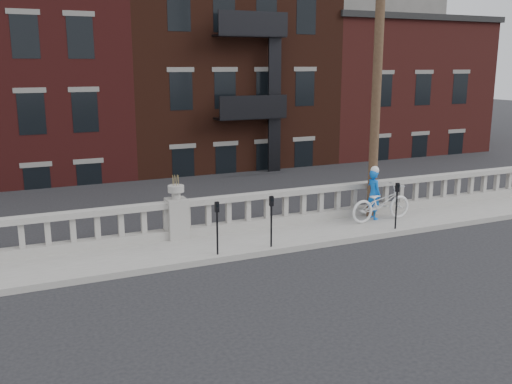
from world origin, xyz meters
TOP-DOWN VIEW (x-y plane):
  - ground at (0.00, 0.00)m, footprint 120.00×120.00m
  - sidewalk at (0.00, 3.00)m, footprint 32.00×2.20m
  - balustrade at (0.00, 3.95)m, footprint 28.00×0.34m
  - planter_pedestal at (0.00, 3.95)m, footprint 0.55×0.55m
  - lower_level at (0.56, 23.04)m, footprint 80.00×44.00m
  - utility_pole at (6.20, 3.60)m, footprint 1.60×0.28m
  - parking_meter_b at (0.50, 2.15)m, footprint 0.10×0.09m
  - parking_meter_c at (2.00, 2.15)m, footprint 0.10×0.09m
  - parking_meter_d at (6.02, 2.15)m, footprint 0.10×0.09m
  - bicycle at (6.18, 3.08)m, footprint 2.12×0.79m
  - cyclist at (6.09, 3.35)m, footprint 0.37×0.56m

SIDE VIEW (x-z plane):
  - ground at x=0.00m, z-range 0.00..0.00m
  - sidewalk at x=0.00m, z-range 0.00..0.15m
  - balustrade at x=0.00m, z-range 0.13..1.16m
  - bicycle at x=6.18m, z-range 0.15..1.25m
  - planter_pedestal at x=0.00m, z-range -0.05..1.71m
  - cyclist at x=6.09m, z-range 0.15..1.69m
  - parking_meter_b at x=0.50m, z-range 0.32..1.68m
  - parking_meter_c at x=2.00m, z-range 0.32..1.68m
  - parking_meter_d at x=6.02m, z-range 0.32..1.68m
  - lower_level at x=0.56m, z-range -7.77..13.03m
  - utility_pole at x=6.20m, z-range 0.24..10.24m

